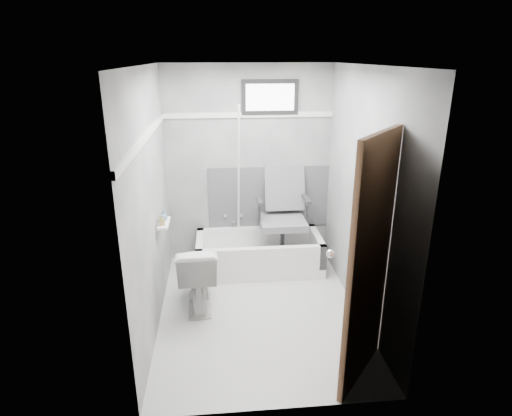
{
  "coord_description": "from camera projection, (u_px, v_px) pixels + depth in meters",
  "views": [
    {
      "loc": [
        -0.39,
        -3.76,
        2.48
      ],
      "look_at": [
        0.0,
        0.35,
        1.0
      ],
      "focal_mm": 30.0,
      "sensor_mm": 36.0,
      "label": 1
    }
  ],
  "objects": [
    {
      "name": "wall_right",
      "position": [
        364.0,
        197.0,
        4.08
      ],
      "size": [
        0.02,
        2.6,
        2.4
      ],
      "primitive_type": "cube",
      "color": "slate",
      "rests_on": "floor"
    },
    {
      "name": "wall_left",
      "position": [
        151.0,
        204.0,
        3.9
      ],
      "size": [
        0.02,
        2.6,
        2.4
      ],
      "primitive_type": "cube",
      "color": "slate",
      "rests_on": "floor"
    },
    {
      "name": "soap_bottle_b",
      "position": [
        163.0,
        216.0,
        4.29
      ],
      "size": [
        0.11,
        0.11,
        0.1
      ],
      "primitive_type": "imported",
      "rotation": [
        0.0,
        0.0,
        0.64
      ],
      "color": "slate",
      "rests_on": "shelf"
    },
    {
      "name": "shelf",
      "position": [
        164.0,
        223.0,
        4.26
      ],
      "size": [
        0.1,
        0.32,
        0.02
      ],
      "primitive_type": "cube",
      "color": "white",
      "rests_on": "wall_left"
    },
    {
      "name": "pole",
      "position": [
        239.0,
        184.0,
        5.02
      ],
      "size": [
        0.02,
        0.56,
        1.88
      ],
      "primitive_type": "cylinder",
      "rotation": [
        0.28,
        0.0,
        0.0
      ],
      "color": "white",
      "rests_on": "bathtub"
    },
    {
      "name": "soap_bottle_a",
      "position": [
        162.0,
        220.0,
        4.16
      ],
      "size": [
        0.06,
        0.06,
        0.11
      ],
      "primitive_type": "imported",
      "rotation": [
        0.0,
        0.0,
        0.26
      ],
      "color": "#9F8D4F",
      "rests_on": "shelf"
    },
    {
      "name": "floor",
      "position": [
        259.0,
        311.0,
        4.39
      ],
      "size": [
        2.6,
        2.6,
        0.0
      ],
      "primitive_type": "plane",
      "color": "silver",
      "rests_on": "ground"
    },
    {
      "name": "bathtub",
      "position": [
        259.0,
        253.0,
        5.2
      ],
      "size": [
        1.5,
        0.7,
        0.42
      ],
      "primitive_type": null,
      "color": "white",
      "rests_on": "floor"
    },
    {
      "name": "toilet",
      "position": [
        198.0,
        275.0,
        4.39
      ],
      "size": [
        0.43,
        0.73,
        0.7
      ],
      "primitive_type": "imported",
      "rotation": [
        0.0,
        0.0,
        3.18
      ],
      "color": "silver",
      "rests_on": "floor"
    },
    {
      "name": "window",
      "position": [
        270.0,
        97.0,
        4.94
      ],
      "size": [
        0.66,
        0.04,
        0.4
      ],
      "primitive_type": null,
      "color": "black",
      "rests_on": "wall_back"
    },
    {
      "name": "backerboard",
      "position": [
        269.0,
        197.0,
        5.36
      ],
      "size": [
        1.5,
        0.02,
        0.78
      ],
      "primitive_type": "cube",
      "color": "#4C4C4F",
      "rests_on": "wall_back"
    },
    {
      "name": "trim_left",
      "position": [
        146.0,
        136.0,
        3.69
      ],
      "size": [
        0.02,
        2.6,
        0.06
      ],
      "primitive_type": "cube",
      "color": "white",
      "rests_on": "wall_left"
    },
    {
      "name": "ceiling",
      "position": [
        260.0,
        65.0,
        3.58
      ],
      "size": [
        2.6,
        2.6,
        0.0
      ],
      "primitive_type": "plane",
      "rotation": [
        3.14,
        0.0,
        0.0
      ],
      "color": "silver",
      "rests_on": "floor"
    },
    {
      "name": "trim_back",
      "position": [
        248.0,
        115.0,
        4.99
      ],
      "size": [
        2.0,
        0.02,
        0.06
      ],
      "primitive_type": "cube",
      "color": "white",
      "rests_on": "wall_back"
    },
    {
      "name": "office_chair",
      "position": [
        283.0,
        216.0,
        5.1
      ],
      "size": [
        0.64,
        0.64,
        1.11
      ],
      "primitive_type": null,
      "rotation": [
        0.0,
        0.0,
        0.01
      ],
      "color": "slate",
      "rests_on": "bathtub"
    },
    {
      "name": "door",
      "position": [
        420.0,
        283.0,
        2.94
      ],
      "size": [
        0.78,
        0.78,
        2.0
      ],
      "primitive_type": null,
      "color": "#563520",
      "rests_on": "floor"
    },
    {
      "name": "wall_front",
      "position": [
        280.0,
        265.0,
        2.77
      ],
      "size": [
        2.0,
        0.02,
        2.4
      ],
      "primitive_type": "cube",
      "color": "slate",
      "rests_on": "floor"
    },
    {
      "name": "faucet",
      "position": [
        233.0,
        218.0,
        5.38
      ],
      "size": [
        0.26,
        0.1,
        0.16
      ],
      "primitive_type": null,
      "color": "silver",
      "rests_on": "wall_back"
    },
    {
      "name": "wall_back",
      "position": [
        249.0,
        166.0,
        5.21
      ],
      "size": [
        2.0,
        0.02,
        2.4
      ],
      "primitive_type": "cube",
      "color": "slate",
      "rests_on": "floor"
    }
  ]
}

